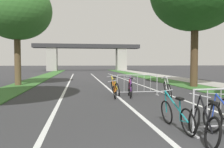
{
  "coord_description": "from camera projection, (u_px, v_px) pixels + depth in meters",
  "views": [
    {
      "loc": [
        -1.87,
        -1.61,
        1.62
      ],
      "look_at": [
        0.48,
        14.24,
        0.85
      ],
      "focal_mm": 36.24,
      "sensor_mm": 36.0,
      "label": 1
    }
  ],
  "objects": [
    {
      "name": "bicycle_red_5",
      "position": [
        129.0,
        88.0,
        11.74
      ],
      "size": [
        0.55,
        1.57,
        0.88
      ],
      "rotation": [
        0.0,
        0.0,
        2.95
      ],
      "color": "black",
      "rests_on": "ground"
    },
    {
      "name": "grass_verge_left",
      "position": [
        41.0,
        78.0,
        24.19
      ],
      "size": [
        2.04,
        57.19,
        0.05
      ],
      "primitive_type": "cube",
      "color": "#386B2D",
      "rests_on": "ground"
    },
    {
      "name": "lane_stripe_right_lane",
      "position": [
        134.0,
        83.0,
        18.67
      ],
      "size": [
        0.14,
        33.08,
        0.01
      ],
      "primitive_type": "cube",
      "color": "silver",
      "rests_on": "ground"
    },
    {
      "name": "bicycle_white_7",
      "position": [
        167.0,
        88.0,
        11.09
      ],
      "size": [
        0.73,
        1.73,
        1.02
      ],
      "rotation": [
        0.0,
        0.0,
        2.94
      ],
      "color": "black",
      "rests_on": "ground"
    },
    {
      "name": "bicycle_yellow_3",
      "position": [
        115.0,
        88.0,
        11.51
      ],
      "size": [
        0.51,
        1.77,
        0.99
      ],
      "rotation": [
        0.0,
        0.0,
        0.05
      ],
      "color": "black",
      "rests_on": "ground"
    },
    {
      "name": "bicycle_teal_0",
      "position": [
        176.0,
        115.0,
        5.48
      ],
      "size": [
        0.43,
        1.69,
        0.93
      ],
      "rotation": [
        0.0,
        0.0,
        0.07
      ],
      "color": "black",
      "rests_on": "ground"
    },
    {
      "name": "bicycle_purple_8",
      "position": [
        130.0,
        89.0,
        10.86
      ],
      "size": [
        0.52,
        1.77,
        0.97
      ],
      "rotation": [
        0.0,
        0.0,
        -0.14
      ],
      "color": "black",
      "rests_on": "ground"
    },
    {
      "name": "tree_left_oak_near",
      "position": [
        17.0,
        10.0,
        16.0
      ],
      "size": [
        4.93,
        4.93,
        7.48
      ],
      "color": "brown",
      "rests_on": "ground"
    },
    {
      "name": "bicycle_orange_2",
      "position": [
        115.0,
        90.0,
        10.63
      ],
      "size": [
        0.67,
        1.56,
        0.87
      ],
      "rotation": [
        0.0,
        0.0,
        2.9
      ],
      "color": "black",
      "rests_on": "ground"
    },
    {
      "name": "grass_verge_right",
      "position": [
        147.0,
        77.0,
        25.91
      ],
      "size": [
        2.04,
        57.19,
        0.05
      ],
      "primitive_type": "cube",
      "color": "#386B2D",
      "rests_on": "ground"
    },
    {
      "name": "sidewalk_path_right",
      "position": [
        165.0,
        77.0,
        26.23
      ],
      "size": [
        2.35,
        57.19,
        0.08
      ],
      "primitive_type": "cube",
      "color": "#9E9B93",
      "rests_on": "ground"
    },
    {
      "name": "crowd_barrier_second",
      "position": [
        137.0,
        85.0,
        11.3
      ],
      "size": [
        2.13,
        0.49,
        1.05
      ],
      "rotation": [
        0.0,
        0.0,
        0.02
      ],
      "color": "#ADADB2",
      "rests_on": "ground"
    },
    {
      "name": "lane_stripe_left_lane",
      "position": [
        68.0,
        84.0,
        17.89
      ],
      "size": [
        0.14,
        33.08,
        0.01
      ],
      "primitive_type": "cube",
      "color": "silver",
      "rests_on": "ground"
    },
    {
      "name": "overpass_bridge",
      "position": [
        87.0,
        53.0,
        48.45
      ],
      "size": [
        22.54,
        2.81,
        5.65
      ],
      "color": "#2D2D30",
      "rests_on": "ground"
    },
    {
      "name": "lane_stripe_center",
      "position": [
        102.0,
        83.0,
        18.28
      ],
      "size": [
        0.14,
        33.08,
        0.01
      ],
      "primitive_type": "cube",
      "color": "silver",
      "rests_on": "ground"
    },
    {
      "name": "bicycle_black_6",
      "position": [
        203.0,
        124.0,
        4.66
      ],
      "size": [
        0.67,
        1.68,
        0.95
      ],
      "rotation": [
        0.0,
        0.0,
        -0.18
      ],
      "color": "black",
      "rests_on": "ground"
    }
  ]
}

